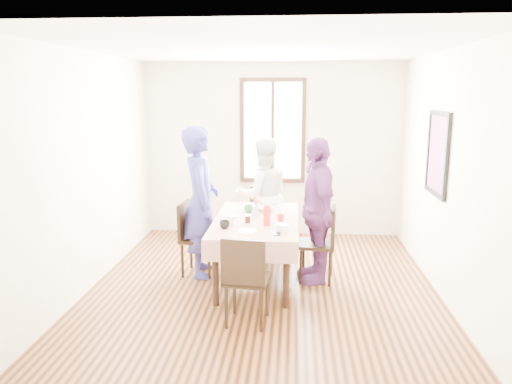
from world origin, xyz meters
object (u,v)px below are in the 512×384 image
chair_near (247,279)px  person_right (316,210)px  dining_table (256,250)px  chair_left (199,239)px  person_far (263,195)px  person_left (200,202)px  chair_right (317,244)px  chair_far (263,220)px

chair_near → person_right: person_right is taller
dining_table → chair_left: 0.74m
person_far → person_left: bearing=34.8°
dining_table → chair_right: size_ratio=1.80×
chair_right → person_left: (-1.43, 0.10, 0.47)m
dining_table → chair_right: chair_right is taller
chair_far → person_left: (-0.71, -0.97, 0.47)m
chair_left → chair_near: (0.72, -1.28, 0.00)m
person_far → person_right: 1.27m
person_far → chair_right: bearing=105.7°
chair_far → person_far: person_far is taller
dining_table → chair_left: (-0.72, 0.15, 0.08)m
chair_right → person_right: 0.41m
person_right → chair_near: bearing=-42.5°
chair_far → person_right: person_right is taller
chair_far → chair_near: (-0.00, -2.26, 0.00)m
chair_left → chair_right: size_ratio=1.00×
chair_near → person_far: size_ratio=0.56×
person_right → chair_right: bearing=78.4°
chair_right → chair_near: same height
person_left → chair_right: bearing=-106.0°
chair_left → person_far: 1.25m
chair_left → person_left: bearing=96.2°
dining_table → chair_left: chair_left is taller
chair_far → person_right: bearing=126.7°
chair_near → person_right: size_ratio=0.52×
person_far → dining_table: bearing=71.3°
chair_right → dining_table: bearing=100.3°
dining_table → person_left: 0.91m
person_left → person_right: bearing=-106.0°
person_right → chair_left: bearing=-105.7°
chair_left → person_right: person_right is taller
chair_far → person_far: bearing=93.5°
person_right → person_far: bearing=-157.9°
chair_near → chair_far: bearing=96.4°
chair_far → chair_near: same height
dining_table → chair_far: 1.13m
chair_near → person_far: 2.26m
chair_right → person_left: bearing=92.2°
chair_right → chair_near: (-0.72, -1.18, 0.00)m
chair_near → chair_right: bearing=64.8°
chair_near → person_right: 1.43m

